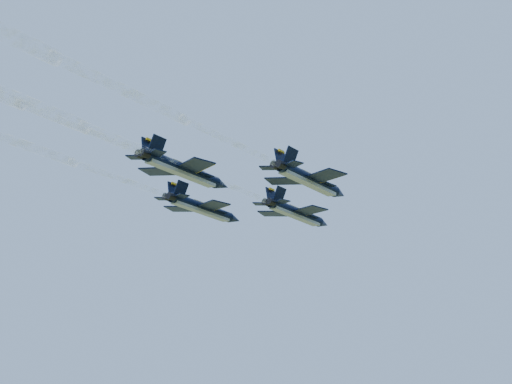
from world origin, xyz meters
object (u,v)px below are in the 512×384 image
Objects in this scene: jet_lead at (297,213)px; jet_right at (310,180)px; jet_left at (203,208)px; jet_slot at (184,170)px.

jet_lead is 16.32m from jet_right.
jet_slot is at bearing -54.11° from jet_left.
jet_right is 1.00× the size of jet_slot.
jet_right is at bearing -45.92° from jet_lead.
jet_lead is at bearing 134.08° from jet_right.
jet_right is at bearing 2.41° from jet_left.
jet_left is 1.00× the size of jet_slot.
jet_left is at bearing -177.59° from jet_right.
jet_lead is 1.00× the size of jet_left.
jet_left is 22.07m from jet_right.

